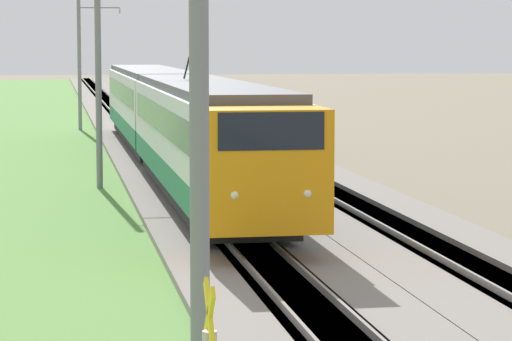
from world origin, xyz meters
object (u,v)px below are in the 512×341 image
at_px(catenary_mast_near, 205,146).
at_px(passenger_train, 172,115).
at_px(catenary_mast_far, 80,60).
at_px(catenary_mast_mid, 100,67).

bearing_deg(catenary_mast_near, passenger_train, -4.97).
xyz_separation_m(passenger_train, catenary_mast_far, (24.58, 3.00, 1.86)).
height_order(catenary_mast_near, catenary_mast_mid, catenary_mast_mid).
xyz_separation_m(passenger_train, catenary_mast_near, (-34.41, 2.99, 1.67)).
relative_size(passenger_train, catenary_mast_far, 5.31).
xyz_separation_m(catenary_mast_mid, catenary_mast_far, (29.49, -0.00, -0.14)).
xyz_separation_m(catenary_mast_near, catenary_mast_mid, (29.49, 0.00, 0.33)).
bearing_deg(catenary_mast_mid, passenger_train, -31.37).
height_order(catenary_mast_mid, catenary_mast_far, catenary_mast_mid).
relative_size(passenger_train, catenary_mast_near, 5.56).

